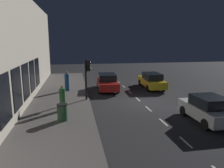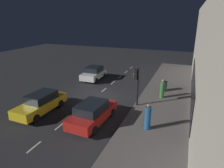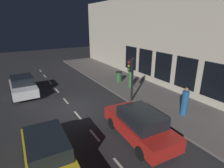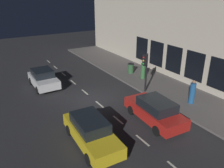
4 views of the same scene
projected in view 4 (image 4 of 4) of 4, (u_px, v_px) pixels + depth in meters
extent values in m
plane|color=#28282B|center=(94.00, 99.00, 17.84)|extent=(60.00, 60.00, 0.00)
cube|color=#5B5654|center=(154.00, 83.00, 20.81)|extent=(4.50, 32.00, 0.15)
cube|color=beige|center=(179.00, 36.00, 20.49)|extent=(0.60, 32.00, 8.23)
cube|color=black|center=(220.00, 74.00, 17.34)|extent=(0.04, 1.90, 2.48)
cube|color=black|center=(194.00, 66.00, 19.24)|extent=(0.04, 1.90, 2.48)
cube|color=black|center=(174.00, 59.00, 21.14)|extent=(0.04, 1.90, 2.48)
cube|color=black|center=(156.00, 54.00, 23.04)|extent=(0.04, 1.90, 2.48)
cube|color=black|center=(142.00, 49.00, 24.94)|extent=(0.04, 1.90, 2.48)
cube|color=beige|center=(143.00, 140.00, 12.95)|extent=(0.12, 1.20, 0.01)
cube|color=beige|center=(118.00, 120.00, 15.00)|extent=(0.12, 1.20, 0.01)
cube|color=beige|center=(100.00, 104.00, 17.05)|extent=(0.12, 1.20, 0.01)
cube|color=beige|center=(85.00, 92.00, 19.11)|extent=(0.12, 1.20, 0.01)
cube|color=beige|center=(73.00, 82.00, 21.16)|extent=(0.12, 1.20, 0.01)
cube|color=beige|center=(64.00, 74.00, 23.21)|extent=(0.12, 1.20, 0.01)
cube|color=beige|center=(55.00, 67.00, 25.27)|extent=(0.12, 1.20, 0.01)
cube|color=beige|center=(49.00, 62.00, 27.32)|extent=(0.12, 1.20, 0.01)
cylinder|color=black|center=(146.00, 73.00, 18.29)|extent=(0.15, 0.15, 3.23)
cube|color=black|center=(145.00, 60.00, 17.77)|extent=(0.26, 0.32, 0.84)
sphere|color=red|center=(144.00, 58.00, 17.61)|extent=(0.15, 0.15, 0.15)
sphere|color=gold|center=(143.00, 61.00, 17.70)|extent=(0.15, 0.15, 0.15)
sphere|color=green|center=(143.00, 64.00, 17.80)|extent=(0.15, 0.15, 0.15)
cube|color=silver|center=(44.00, 80.00, 19.91)|extent=(1.87, 3.82, 0.70)
cube|color=black|center=(42.00, 73.00, 19.78)|extent=(1.63, 1.99, 0.60)
cylinder|color=black|center=(58.00, 86.00, 19.52)|extent=(0.22, 0.64, 0.64)
cylinder|color=black|center=(38.00, 90.00, 18.69)|extent=(0.22, 0.64, 0.64)
cylinder|color=black|center=(50.00, 78.00, 21.37)|extent=(0.22, 0.64, 0.64)
cylinder|color=black|center=(31.00, 81.00, 20.54)|extent=(0.22, 0.64, 0.64)
cube|color=gold|center=(91.00, 134.00, 12.42)|extent=(1.87, 4.65, 0.70)
cube|color=black|center=(90.00, 123.00, 12.32)|extent=(1.58, 2.44, 0.60)
cylinder|color=black|center=(117.00, 149.00, 11.75)|extent=(0.24, 0.65, 0.64)
cylinder|color=black|center=(89.00, 159.00, 11.03)|extent=(0.24, 0.65, 0.64)
cylinder|color=black|center=(94.00, 123.00, 14.04)|extent=(0.24, 0.65, 0.64)
cylinder|color=black|center=(69.00, 130.00, 13.32)|extent=(0.24, 0.65, 0.64)
cube|color=red|center=(154.00, 112.00, 14.67)|extent=(2.10, 4.62, 0.70)
cube|color=black|center=(157.00, 105.00, 14.28)|extent=(1.75, 2.44, 0.60)
cylinder|color=black|center=(131.00, 110.00, 15.57)|extent=(0.26, 0.65, 0.64)
cylinder|color=black|center=(151.00, 105.00, 16.31)|extent=(0.26, 0.65, 0.64)
cylinder|color=black|center=(157.00, 131.00, 13.28)|extent=(0.26, 0.65, 0.64)
cylinder|color=black|center=(179.00, 123.00, 14.02)|extent=(0.26, 0.65, 0.64)
cylinder|color=#1E5189|center=(192.00, 93.00, 16.64)|extent=(0.51, 0.51, 1.59)
sphere|color=#936B4C|center=(194.00, 82.00, 16.30)|extent=(0.23, 0.23, 0.23)
cube|color=#936B4C|center=(192.00, 81.00, 16.37)|extent=(0.07, 0.06, 0.06)
cylinder|color=#336B38|center=(143.00, 71.00, 21.40)|extent=(0.50, 0.50, 1.51)
sphere|color=tan|center=(143.00, 62.00, 21.07)|extent=(0.21, 0.21, 0.21)
cube|color=tan|center=(143.00, 62.00, 21.00)|extent=(0.05, 0.07, 0.06)
cylinder|color=#2D5633|center=(131.00, 68.00, 22.97)|extent=(0.60, 0.60, 0.93)
cylinder|color=black|center=(131.00, 64.00, 22.78)|extent=(0.63, 0.63, 0.06)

